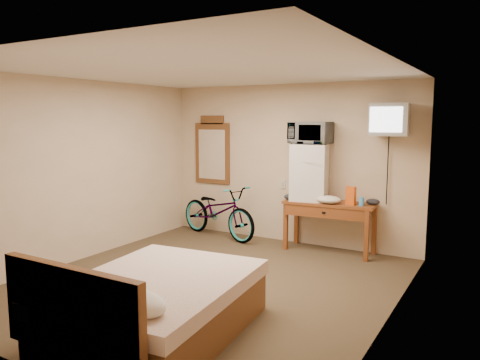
% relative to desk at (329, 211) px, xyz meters
% --- Properties ---
extents(room, '(4.60, 4.64, 2.50)m').
position_rel_desk_xyz_m(room, '(-0.79, -2.00, 0.62)').
color(room, '#413320').
rests_on(room, ground).
extents(desk, '(1.35, 0.59, 0.75)m').
position_rel_desk_xyz_m(desk, '(0.00, 0.00, 0.00)').
color(desk, brown).
rests_on(desk, floor).
extents(mini_fridge, '(0.59, 0.58, 0.84)m').
position_rel_desk_xyz_m(mini_fridge, '(-0.33, 0.05, 0.54)').
color(mini_fridge, silver).
rests_on(mini_fridge, desk).
extents(microwave, '(0.59, 0.40, 0.33)m').
position_rel_desk_xyz_m(microwave, '(-0.33, 0.05, 1.13)').
color(microwave, silver).
rests_on(microwave, mini_fridge).
extents(snack_bag, '(0.14, 0.09, 0.26)m').
position_rel_desk_xyz_m(snack_bag, '(0.33, -0.04, 0.25)').
color(snack_bag, '#D14F12').
rests_on(snack_bag, desk).
extents(blue_cup, '(0.07, 0.07, 0.12)m').
position_rel_desk_xyz_m(blue_cup, '(0.49, -0.03, 0.19)').
color(blue_cup, '#4195DD').
rests_on(blue_cup, desk).
extents(cloth_cream, '(0.36, 0.28, 0.11)m').
position_rel_desk_xyz_m(cloth_cream, '(0.02, -0.09, 0.18)').
color(cloth_cream, silver).
rests_on(cloth_cream, desk).
extents(cloth_dark_a, '(0.25, 0.19, 0.09)m').
position_rel_desk_xyz_m(cloth_dark_a, '(-0.55, -0.09, 0.17)').
color(cloth_dark_a, black).
rests_on(cloth_dark_a, desk).
extents(cloth_dark_b, '(0.19, 0.16, 0.09)m').
position_rel_desk_xyz_m(cloth_dark_b, '(0.61, 0.12, 0.17)').
color(cloth_dark_b, black).
rests_on(cloth_dark_b, desk).
extents(crt_television, '(0.54, 0.61, 0.43)m').
position_rel_desk_xyz_m(crt_television, '(0.81, 0.02, 1.32)').
color(crt_television, black).
rests_on(crt_television, room).
extents(wall_mirror, '(0.69, 0.04, 1.16)m').
position_rel_desk_xyz_m(wall_mirror, '(-2.22, 0.27, 0.79)').
color(wall_mirror, brown).
rests_on(wall_mirror, room).
extents(bicycle, '(1.76, 0.98, 0.88)m').
position_rel_desk_xyz_m(bicycle, '(-1.89, -0.05, -0.19)').
color(bicycle, black).
rests_on(bicycle, floor).
extents(bed, '(1.62, 2.04, 0.90)m').
position_rel_desk_xyz_m(bed, '(-0.45, -3.38, -0.33)').
color(bed, brown).
rests_on(bed, floor).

